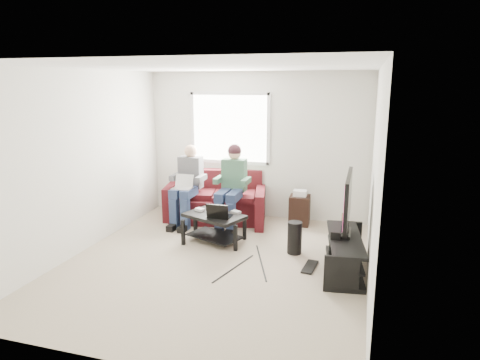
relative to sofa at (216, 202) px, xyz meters
name	(u,v)px	position (x,y,z in m)	size (l,w,h in m)	color
floor	(215,263)	(0.64, -1.82, -0.32)	(4.50, 4.50, 0.00)	tan
ceiling	(212,67)	(0.64, -1.82, 2.28)	(4.50, 4.50, 0.00)	white
wall_back	(257,146)	(0.64, 0.43, 0.98)	(4.50, 4.50, 0.00)	silver
wall_front	(119,224)	(0.64, -4.07, 0.98)	(4.50, 4.50, 0.00)	silver
wall_left	(82,162)	(-1.36, -1.82, 0.98)	(4.50, 4.50, 0.00)	silver
wall_right	(374,180)	(2.64, -1.82, 0.98)	(4.50, 4.50, 0.00)	silver
window	(230,128)	(0.14, 0.41, 1.28)	(1.48, 0.04, 1.28)	white
sofa	(216,202)	(0.00, 0.00, 0.00)	(2.00, 1.16, 0.86)	#4C1313
person_left	(187,181)	(-0.40, -0.32, 0.43)	(0.40, 0.71, 1.35)	navy
person_right	(232,181)	(0.40, -0.30, 0.49)	(0.40, 0.71, 1.40)	navy
laptop_silver	(182,185)	(-0.40, -0.53, 0.41)	(0.32, 0.22, 0.24)	silver
coffee_table	(214,222)	(0.36, -1.08, 0.01)	(1.02, 0.83, 0.44)	black
laptop_black	(220,209)	(0.48, -1.16, 0.25)	(0.34, 0.24, 0.24)	black
controller_a	(200,210)	(0.08, -0.96, 0.15)	(0.14, 0.09, 0.04)	silver
controller_b	(212,209)	(0.26, -0.90, 0.15)	(0.14, 0.09, 0.04)	black
controller_c	(236,212)	(0.66, -0.93, 0.15)	(0.14, 0.09, 0.04)	gray
tv_stand	(344,255)	(2.34, -1.53, -0.11)	(0.59, 1.41, 0.45)	black
tv	(348,201)	(2.33, -1.43, 0.59)	(0.12, 1.10, 0.81)	black
soundbar	(337,230)	(2.22, -1.43, 0.18)	(0.12, 0.50, 0.10)	black
drink_cup	(344,218)	(2.29, -0.90, 0.19)	(0.08, 0.08, 0.12)	#A16D45
console_white	(343,262)	(2.34, -1.93, -0.05)	(0.30, 0.22, 0.06)	silver
console_grey	(346,241)	(2.34, -1.23, -0.04)	(0.34, 0.26, 0.08)	gray
console_black	(345,251)	(2.34, -1.58, -0.04)	(0.38, 0.30, 0.07)	black
subwoofer	(295,238)	(1.62, -1.17, -0.08)	(0.21, 0.21, 0.47)	black
keyboard_floor	(310,267)	(1.90, -1.60, -0.31)	(0.15, 0.44, 0.02)	black
end_table	(300,209)	(1.49, 0.13, -0.04)	(0.34, 0.34, 0.61)	black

